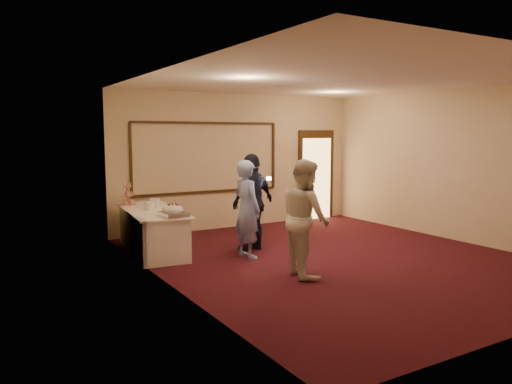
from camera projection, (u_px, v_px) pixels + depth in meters
floor at (338, 259)px, 8.50m from camera, size 7.00×7.00×0.00m
room_walls at (340, 139)px, 8.26m from camera, size 6.04×7.04×3.02m
wall_molding at (208, 157)px, 10.87m from camera, size 3.45×0.04×1.55m
doorway at (316, 175)px, 12.41m from camera, size 1.05×0.07×2.20m
buffet_table at (152, 231)px, 8.94m from camera, size 1.13×2.38×0.77m
pavlova_tray at (174, 211)px, 8.16m from camera, size 0.39×0.55×0.20m
cupcake_stand at (127, 196)px, 9.48m from camera, size 0.32×0.32×0.46m
plate_stack_a at (149, 206)px, 8.83m from camera, size 0.18×0.18×0.15m
plate_stack_b at (155, 202)px, 9.25m from camera, size 0.19×0.19×0.16m
tart at (170, 210)px, 8.66m from camera, size 0.31×0.31×0.06m
man at (247, 209)px, 8.48m from camera, size 0.47×0.65×1.68m
woman at (305, 218)px, 7.43m from camera, size 0.84×0.98×1.75m
guest at (253, 202)px, 9.04m from camera, size 1.12×0.76×1.76m
camera_flash at (269, 178)px, 8.95m from camera, size 0.07×0.04×0.05m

